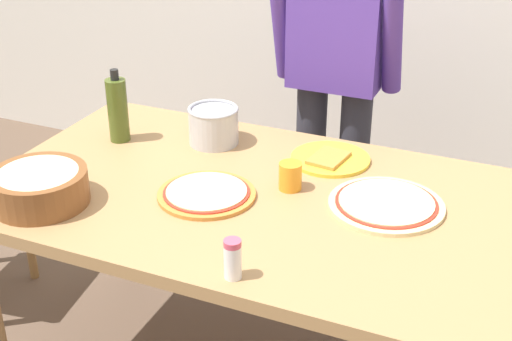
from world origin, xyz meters
name	(u,v)px	position (x,y,z in m)	size (l,w,h in m)	color
dining_table	(250,218)	(0.00, 0.00, 0.67)	(1.60, 0.96, 0.76)	#A37A4C
person_cook	(336,63)	(0.02, 0.76, 0.94)	(0.49, 0.25, 1.62)	#2D2D38
pizza_raw_on_board	(386,204)	(0.40, 0.08, 0.77)	(0.34, 0.34, 0.02)	beige
pizza_cooked_on_tray	(207,194)	(-0.11, -0.07, 0.77)	(0.29, 0.29, 0.02)	#C67A33
plate_with_slice	(330,159)	(0.15, 0.30, 0.77)	(0.26, 0.26, 0.02)	gold
popcorn_bowl	(39,184)	(-0.53, -0.30, 0.82)	(0.28, 0.28, 0.11)	brown
olive_oil_bottle	(118,109)	(-0.57, 0.17, 0.87)	(0.07, 0.07, 0.26)	#47561E
steel_pot	(214,125)	(-0.26, 0.28, 0.83)	(0.17, 0.17, 0.13)	#B7B7BC
cup_orange	(290,176)	(0.10, 0.07, 0.80)	(0.07, 0.07, 0.09)	orange
salt_shaker	(233,259)	(0.14, -0.41, 0.81)	(0.04, 0.04, 0.11)	white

